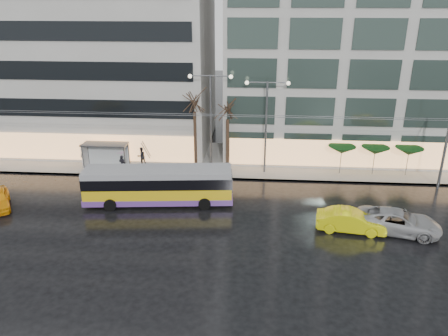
# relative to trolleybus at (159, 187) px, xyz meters

# --- Properties ---
(ground) EXTENTS (140.00, 140.00, 0.00)m
(ground) POSITION_rel_trolleybus_xyz_m (1.51, -3.80, -1.46)
(ground) COLOR black
(ground) RESTS_ON ground
(sidewalk) EXTENTS (80.00, 10.00, 0.15)m
(sidewalk) POSITION_rel_trolleybus_xyz_m (3.51, 10.20, -1.39)
(sidewalk) COLOR gray
(sidewalk) RESTS_ON ground
(kerb) EXTENTS (80.00, 0.10, 0.15)m
(kerb) POSITION_rel_trolleybus_xyz_m (3.51, 5.25, -1.39)
(kerb) COLOR slate
(kerb) RESTS_ON ground
(building_left) EXTENTS (34.00, 14.00, 22.00)m
(building_left) POSITION_rel_trolleybus_xyz_m (-14.49, 15.20, 9.69)
(building_left) COLOR #A3A19C
(building_left) RESTS_ON sidewalk
(building_right) EXTENTS (32.00, 14.00, 25.00)m
(building_right) POSITION_rel_trolleybus_xyz_m (20.51, 15.20, 11.19)
(building_right) COLOR #A3A19C
(building_right) RESTS_ON sidewalk
(trolleybus) EXTENTS (11.83, 4.87, 5.41)m
(trolleybus) POSITION_rel_trolleybus_xyz_m (0.00, 0.00, 0.00)
(trolleybus) COLOR gold
(trolleybus) RESTS_ON ground
(catenary) EXTENTS (42.24, 5.12, 7.00)m
(catenary) POSITION_rel_trolleybus_xyz_m (2.51, 4.14, 2.79)
(catenary) COLOR #595B60
(catenary) RESTS_ON ground
(bus_shelter) EXTENTS (4.20, 1.60, 2.51)m
(bus_shelter) POSITION_rel_trolleybus_xyz_m (-6.87, 6.89, 0.50)
(bus_shelter) COLOR #595B60
(bus_shelter) RESTS_ON sidewalk
(street_lamp_near) EXTENTS (3.96, 0.36, 9.03)m
(street_lamp_near) POSITION_rel_trolleybus_xyz_m (3.51, 7.00, 4.53)
(street_lamp_near) COLOR #595B60
(street_lamp_near) RESTS_ON sidewalk
(street_lamp_far) EXTENTS (3.96, 0.36, 8.53)m
(street_lamp_far) POSITION_rel_trolleybus_xyz_m (8.51, 7.00, 4.25)
(street_lamp_far) COLOR #595B60
(street_lamp_far) RESTS_ON sidewalk
(tree_a) EXTENTS (3.20, 3.20, 8.40)m
(tree_a) POSITION_rel_trolleybus_xyz_m (2.01, 7.20, 5.62)
(tree_a) COLOR black
(tree_a) RESTS_ON sidewalk
(tree_b) EXTENTS (3.20, 3.20, 7.70)m
(tree_b) POSITION_rel_trolleybus_xyz_m (5.01, 7.40, 4.94)
(tree_b) COLOR black
(tree_b) RESTS_ON sidewalk
(parasol_a) EXTENTS (2.50, 2.50, 2.65)m
(parasol_a) POSITION_rel_trolleybus_xyz_m (15.51, 7.20, 0.98)
(parasol_a) COLOR #595B60
(parasol_a) RESTS_ON sidewalk
(parasol_b) EXTENTS (2.50, 2.50, 2.65)m
(parasol_b) POSITION_rel_trolleybus_xyz_m (18.51, 7.20, 0.98)
(parasol_b) COLOR #595B60
(parasol_b) RESTS_ON sidewalk
(parasol_c) EXTENTS (2.50, 2.50, 2.65)m
(parasol_c) POSITION_rel_trolleybus_xyz_m (21.51, 7.20, 0.98)
(parasol_c) COLOR #595B60
(parasol_c) RESTS_ON sidewalk
(taxi_b) EXTENTS (4.96, 2.28, 1.58)m
(taxi_b) POSITION_rel_trolleybus_xyz_m (14.46, -3.34, -0.68)
(taxi_b) COLOR yellow
(taxi_b) RESTS_ON ground
(sedan_silver) EXTENTS (6.25, 4.01, 1.60)m
(sedan_silver) POSITION_rel_trolleybus_xyz_m (17.78, -3.24, -0.66)
(sedan_silver) COLOR #9F9FA4
(sedan_silver) RESTS_ON ground
(pedestrian_a) EXTENTS (1.21, 1.22, 2.19)m
(pedestrian_a) POSITION_rel_trolleybus_xyz_m (-4.63, 5.60, 0.11)
(pedestrian_a) COLOR black
(pedestrian_a) RESTS_ON sidewalk
(pedestrian_b) EXTENTS (1.08, 1.07, 1.76)m
(pedestrian_b) POSITION_rel_trolleybus_xyz_m (-3.46, 8.06, -0.43)
(pedestrian_b) COLOR black
(pedestrian_b) RESTS_ON sidewalk
(pedestrian_c) EXTENTS (1.31, 1.10, 2.11)m
(pedestrian_c) POSITION_rel_trolleybus_xyz_m (-9.03, 7.73, -0.20)
(pedestrian_c) COLOR black
(pedestrian_c) RESTS_ON sidewalk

